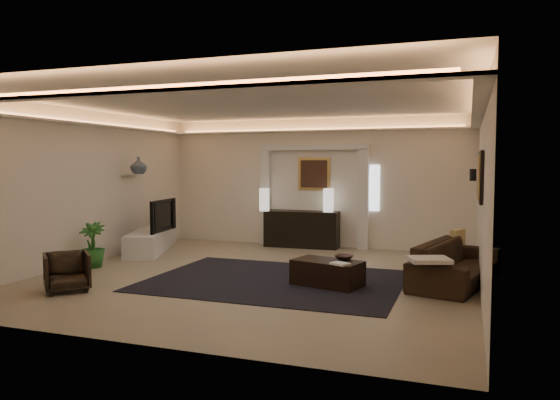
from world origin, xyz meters
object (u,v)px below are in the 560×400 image
(console, at_px, (302,229))
(coffee_table, at_px, (327,273))
(sofa, at_px, (456,263))
(armchair, at_px, (67,272))

(console, relative_size, coffee_table, 1.60)
(sofa, bearing_deg, coffee_table, 127.86)
(console, distance_m, coffee_table, 3.82)
(coffee_table, xyz_separation_m, armchair, (-3.55, -1.62, 0.08))
(console, xyz_separation_m, armchair, (-2.05, -5.13, -0.11))
(console, height_order, armchair, console)
(console, relative_size, armchair, 2.63)
(sofa, relative_size, coffee_table, 2.16)
(console, relative_size, sofa, 0.74)
(sofa, distance_m, coffee_table, 2.04)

